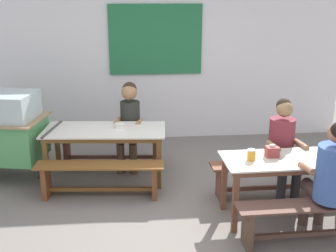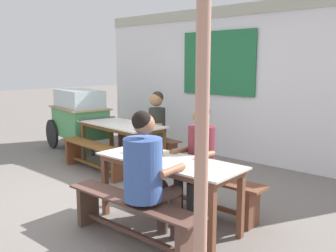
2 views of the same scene
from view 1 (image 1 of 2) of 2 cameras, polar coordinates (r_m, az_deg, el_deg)
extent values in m
plane|color=slate|center=(5.07, 2.65, -11.61)|extent=(40.00, 40.00, 0.00)
cube|color=white|center=(7.27, -0.16, 8.10)|extent=(6.13, 0.12, 2.53)
cube|color=#267144|center=(7.10, -1.70, 11.62)|extent=(1.54, 0.03, 1.15)
cube|color=silver|center=(5.70, -8.61, -0.52)|extent=(1.68, 0.85, 0.02)
cube|color=brown|center=(5.71, -8.59, -0.92)|extent=(1.59, 0.78, 0.06)
cube|color=brown|center=(6.06, -1.18, -3.17)|extent=(0.06, 0.06, 0.65)
cube|color=brown|center=(5.50, -1.26, -5.39)|extent=(0.06, 0.06, 0.65)
cube|color=brown|center=(6.25, -14.73, -3.10)|extent=(0.06, 0.06, 0.65)
cube|color=brown|center=(5.72, -16.15, -5.22)|extent=(0.06, 0.06, 0.65)
cube|color=beige|center=(4.89, 16.89, -4.26)|extent=(1.64, 0.66, 0.02)
cube|color=brown|center=(4.90, 16.85, -4.70)|extent=(1.56, 0.59, 0.06)
cube|color=brown|center=(5.04, 7.60, -7.84)|extent=(0.06, 0.06, 0.65)
cube|color=brown|center=(4.60, 9.10, -10.51)|extent=(0.06, 0.06, 0.65)
cube|color=brown|center=(6.30, -7.83, -1.42)|extent=(1.58, 0.40, 0.02)
cube|color=brown|center=(6.32, -1.79, -3.32)|extent=(0.08, 0.24, 0.42)
cube|color=brown|center=(6.49, -13.54, -3.26)|extent=(0.08, 0.24, 0.42)
cube|color=brown|center=(6.41, -7.70, -4.19)|extent=(1.28, 0.15, 0.04)
cube|color=brown|center=(5.30, -9.27, -5.26)|extent=(1.62, 0.44, 0.02)
cube|color=brown|center=(5.33, -1.83, -7.51)|extent=(0.08, 0.26, 0.42)
cube|color=brown|center=(5.54, -16.20, -7.26)|extent=(0.08, 0.26, 0.42)
cube|color=brown|center=(5.44, -9.10, -8.45)|extent=(1.32, 0.16, 0.04)
cube|color=brown|center=(5.45, 14.45, -4.98)|extent=(1.66, 0.32, 0.03)
cube|color=brown|center=(5.82, 20.87, -6.52)|extent=(0.06, 0.24, 0.42)
cube|color=brown|center=(5.34, 7.07, -7.63)|extent=(0.06, 0.24, 0.42)
cube|color=brown|center=(5.59, 14.19, -8.07)|extent=(1.38, 0.07, 0.04)
cube|color=brown|center=(4.56, 19.19, -10.08)|extent=(1.60, 0.32, 0.02)
cube|color=brown|center=(4.43, 10.76, -13.47)|extent=(0.07, 0.25, 0.42)
cube|color=brown|center=(4.72, 18.78, -13.62)|extent=(1.31, 0.07, 0.04)
cylinder|color=#333333|center=(6.11, -17.12, -5.58)|extent=(0.05, 0.05, 0.29)
cylinder|color=#3F3F3F|center=(5.82, -15.47, -0.42)|extent=(0.17, 0.70, 0.04)
cylinder|color=#4B3728|center=(6.03, -6.43, -4.40)|extent=(0.11, 0.11, 0.44)
cylinder|color=#4B3728|center=(6.00, -4.74, -4.46)|extent=(0.11, 0.11, 0.44)
cylinder|color=#4B3728|center=(6.10, -6.21, -1.40)|extent=(0.20, 0.41, 0.13)
cylinder|color=#4B3728|center=(6.07, -4.54, -1.45)|extent=(0.20, 0.41, 0.13)
cylinder|color=#292B25|center=(6.18, -5.15, 1.14)|extent=(0.28, 0.28, 0.49)
sphere|color=#976D48|center=(6.06, -5.28, 4.59)|extent=(0.23, 0.23, 0.23)
sphere|color=#2D2319|center=(6.08, -5.25, 5.01)|extent=(0.21, 0.21, 0.21)
cylinder|color=#976D48|center=(6.04, -6.95, 0.55)|extent=(0.12, 0.31, 0.07)
cylinder|color=#976D48|center=(5.98, -3.91, 0.47)|extent=(0.12, 0.31, 0.10)
cylinder|color=#28292B|center=(5.26, 15.09, -8.42)|extent=(0.11, 0.11, 0.44)
cylinder|color=#28292B|center=(5.33, 16.88, -8.22)|extent=(0.11, 0.11, 0.44)
cylinder|color=#28292B|center=(5.28, 14.65, -5.03)|extent=(0.15, 0.36, 0.13)
cylinder|color=#28292B|center=(5.35, 16.44, -4.88)|extent=(0.15, 0.36, 0.13)
cylinder|color=maroon|center=(5.36, 15.11, -1.78)|extent=(0.31, 0.31, 0.53)
sphere|color=#8F6948|center=(5.22, 15.54, 2.24)|extent=(0.20, 0.20, 0.20)
sphere|color=#2D2319|center=(5.24, 15.44, 2.69)|extent=(0.18, 0.18, 0.18)
cylinder|color=#8F6948|center=(5.14, 14.08, -2.70)|extent=(0.09, 0.31, 0.08)
cylinder|color=#8F6948|center=(5.28, 17.61, -2.45)|extent=(0.09, 0.31, 0.09)
cylinder|color=#4D3934|center=(5.05, 19.92, -10.07)|extent=(0.11, 0.11, 0.44)
cylinder|color=#4D3934|center=(4.97, 18.03, -10.28)|extent=(0.11, 0.11, 0.44)
cylinder|color=#4D3934|center=(4.79, 21.18, -8.14)|extent=(0.14, 0.40, 0.13)
cylinder|color=#4D3934|center=(4.71, 19.21, -8.34)|extent=(0.14, 0.40, 0.13)
cylinder|color=#3B5AA3|center=(4.49, 21.56, -6.02)|extent=(0.36, 0.36, 0.57)
cylinder|color=#9A6346|center=(4.56, 18.31, -5.46)|extent=(0.07, 0.31, 0.11)
cube|color=brown|center=(4.83, 13.95, -3.39)|extent=(0.14, 0.11, 0.12)
cube|color=white|center=(4.80, 14.01, -2.60)|extent=(0.06, 0.03, 0.02)
cylinder|color=orange|center=(4.69, 11.24, -3.93)|extent=(0.09, 0.09, 0.11)
cylinder|color=white|center=(4.67, 11.28, -3.22)|extent=(0.08, 0.08, 0.02)
cylinder|color=silver|center=(5.74, -6.60, 0.08)|extent=(0.14, 0.14, 0.05)
camera|label=2|loc=(4.61, 65.21, -2.36)|focal=39.55mm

